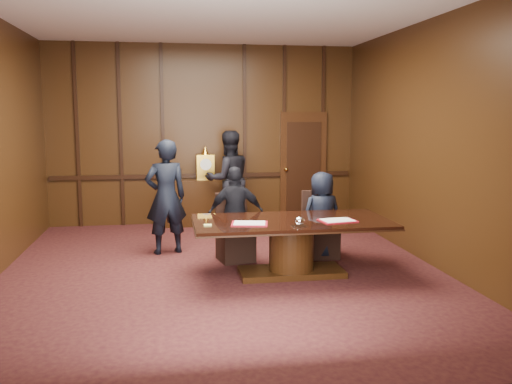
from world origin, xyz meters
TOP-DOWN VIEW (x-y plane):
  - room at (0.07, 0.14)m, footprint 7.00×7.04m
  - sideboard at (0.00, 3.26)m, footprint 1.60×0.45m
  - conference_table at (0.90, -0.30)m, footprint 2.62×1.32m
  - folder_left at (0.30, -0.49)m, footprint 0.51×0.41m
  - folder_right at (1.48, -0.48)m, footprint 0.51×0.40m
  - inkstand at (0.90, -0.75)m, footprint 0.20×0.14m
  - notepad at (-0.23, -0.50)m, footprint 0.10×0.07m
  - chair_left at (0.24, 0.58)m, footprint 0.57×0.57m
  - chair_right at (1.55, 0.58)m, footprint 0.49×0.49m
  - signatory_left at (0.25, 0.50)m, footprint 0.83×0.35m
  - signatory_right at (1.55, 0.50)m, footprint 0.71×0.53m
  - witness_left at (-0.76, 1.16)m, footprint 0.73×0.58m
  - witness_right at (0.41, 2.92)m, footprint 1.03×0.87m

SIDE VIEW (x-z plane):
  - chair_left at x=0.24m, z-range -0.20..0.79m
  - chair_right at x=1.55m, z-range -0.20..0.79m
  - sideboard at x=0.00m, z-range -0.28..1.26m
  - conference_table at x=0.90m, z-range 0.13..0.89m
  - signatory_right at x=1.55m, z-range 0.00..1.31m
  - signatory_left at x=0.25m, z-range 0.00..1.41m
  - notepad at x=-0.23m, z-range 0.76..0.77m
  - folder_left at x=0.30m, z-range 0.76..0.78m
  - folder_right at x=1.48m, z-range 0.76..0.78m
  - inkstand at x=0.90m, z-range 0.76..0.87m
  - witness_left at x=-0.76m, z-range 0.00..1.77m
  - witness_right at x=0.41m, z-range 0.00..1.85m
  - room at x=0.07m, z-range -0.03..3.47m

